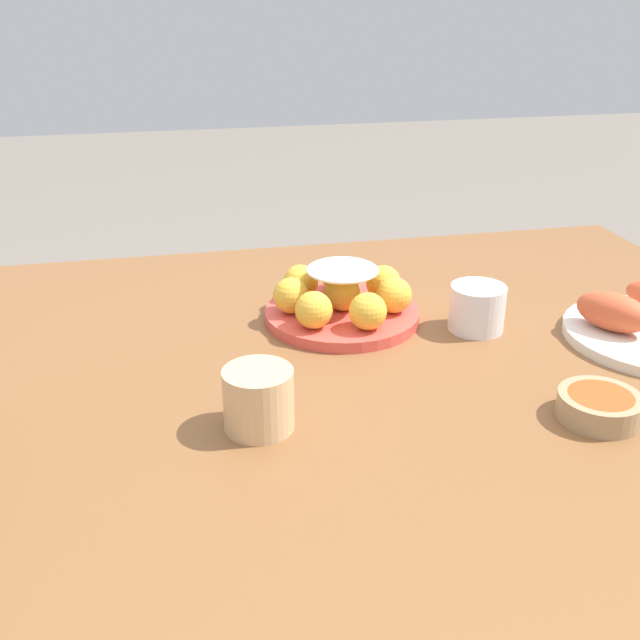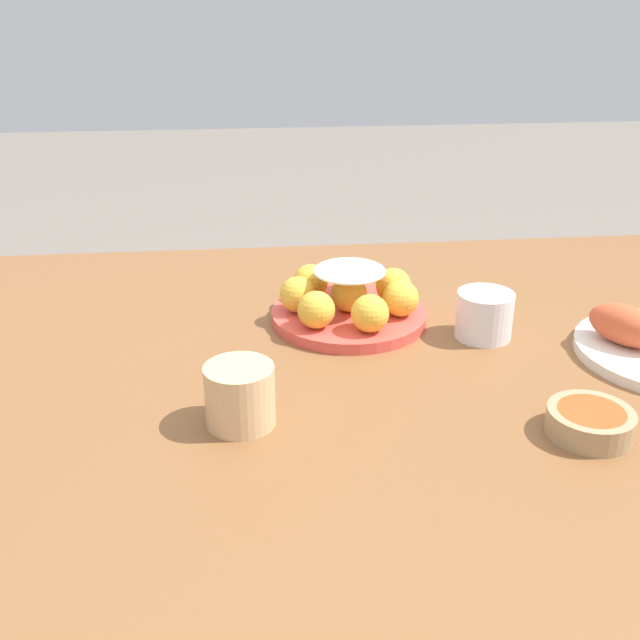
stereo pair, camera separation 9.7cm
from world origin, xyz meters
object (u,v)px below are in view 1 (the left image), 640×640
dining_table (295,443)px  cake_plate (342,299)px  cup_far (259,399)px  sauce_bowl (599,406)px  cup_near (477,308)px

dining_table → cake_plate: bearing=-121.1°
cake_plate → cup_far: size_ratio=2.88×
dining_table → cup_far: (0.06, 0.09, 0.12)m
dining_table → sauce_bowl: size_ratio=15.43×
cake_plate → cup_far: cake_plate is taller
sauce_bowl → cup_far: 0.37m
cake_plate → sauce_bowl: 0.38m
sauce_bowl → cup_far: cup_far is taller
dining_table → cup_far: size_ratio=18.51×
sauce_bowl → cup_near: bearing=-80.7°
sauce_bowl → cake_plate: bearing=-55.9°
cup_near → cup_far: size_ratio=1.00×
dining_table → cup_near: 0.31m
dining_table → cup_near: bearing=-161.3°
dining_table → cup_far: cup_far is taller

